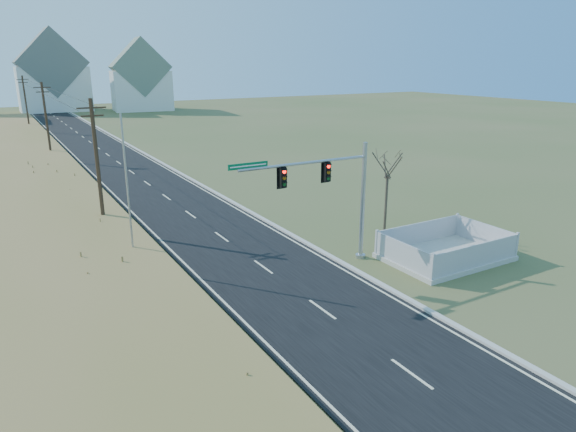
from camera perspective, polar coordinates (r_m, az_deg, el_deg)
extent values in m
plane|color=#445529|center=(26.12, 1.35, -8.71)|extent=(260.00, 260.00, 0.00)
cube|color=black|center=(72.03, -20.04, 6.88)|extent=(8.00, 180.00, 0.06)
cube|color=#B2AFA8|center=(72.84, -16.83, 7.33)|extent=(0.30, 180.00, 0.18)
cylinder|color=#422D1E|center=(36.19, -20.37, 5.02)|extent=(0.26, 0.26, 9.00)
cube|color=#422D1E|center=(35.66, -21.01, 11.16)|extent=(1.80, 0.10, 0.10)
cube|color=#422D1E|center=(35.71, -20.93, 10.36)|extent=(1.40, 0.10, 0.10)
cylinder|color=#422D1E|center=(65.67, -25.23, 9.38)|extent=(0.26, 0.26, 9.00)
cube|color=#422D1E|center=(65.39, -25.66, 12.75)|extent=(1.80, 0.10, 0.10)
cube|color=#422D1E|center=(65.41, -25.60, 12.32)|extent=(1.40, 0.10, 0.10)
cylinder|color=#422D1E|center=(95.48, -27.09, 11.01)|extent=(0.26, 0.26, 9.00)
cube|color=#422D1E|center=(95.28, -27.41, 13.33)|extent=(1.80, 0.10, 0.10)
cube|color=#422D1E|center=(95.30, -27.37, 13.03)|extent=(1.40, 0.10, 0.10)
cube|color=silver|center=(132.99, -24.56, 12.70)|extent=(15.00, 10.00, 10.00)
cube|color=slate|center=(132.84, -24.88, 15.23)|extent=(15.27, 10.20, 15.27)
cube|color=silver|center=(128.39, -15.95, 13.23)|extent=(13.87, 10.31, 9.00)
cube|color=slate|center=(128.22, -16.15, 15.63)|extent=(14.12, 10.51, 13.24)
cylinder|color=#9EA0A5|center=(31.04, 8.04, -4.41)|extent=(0.59, 0.59, 0.20)
cylinder|color=#9EA0A5|center=(29.99, 8.30, 1.57)|extent=(0.26, 0.26, 6.91)
cylinder|color=#9EA0A5|center=(27.14, 1.96, 5.91)|extent=(7.90, 0.19, 0.16)
cube|color=black|center=(28.02, 4.35, 4.91)|extent=(0.34, 0.28, 1.05)
cube|color=black|center=(26.57, -0.58, 4.30)|extent=(0.34, 0.28, 1.05)
cube|color=#055B33|center=(25.50, -4.45, 5.60)|extent=(2.17, 0.05, 0.30)
cube|color=#B7B5AD|center=(31.93, 17.01, -4.33)|extent=(7.08, 4.83, 0.27)
cube|color=#ADADB2|center=(30.30, 20.25, -4.16)|extent=(6.76, 0.10, 1.35)
cube|color=#ADADB2|center=(33.12, 14.30, -1.85)|extent=(6.76, 0.10, 1.35)
cube|color=#ADADB2|center=(29.36, 12.62, -4.16)|extent=(0.10, 4.51, 1.35)
cube|color=#ADADB2|center=(34.14, 21.02, -1.91)|extent=(0.10, 4.51, 1.35)
cube|color=white|center=(31.51, 10.85, -3.72)|extent=(0.54, 0.17, 0.67)
cube|color=red|center=(31.48, 10.88, -3.74)|extent=(0.43, 0.12, 0.20)
cylinder|color=#B7B5AD|center=(30.45, -16.66, -5.44)|extent=(0.39, 0.39, 0.17)
cylinder|color=#9EA0A5|center=(29.15, -17.36, 2.30)|extent=(0.11, 0.11, 8.66)
cylinder|color=#4C3F33|center=(35.23, 10.82, 1.26)|extent=(0.18, 0.18, 3.95)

